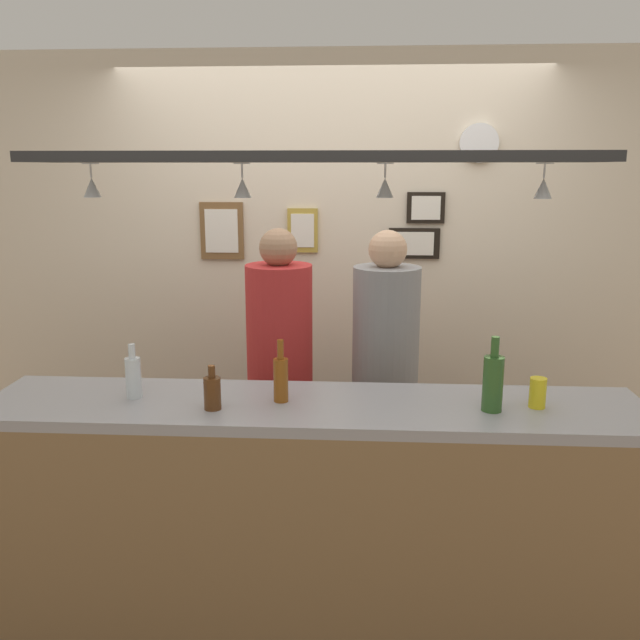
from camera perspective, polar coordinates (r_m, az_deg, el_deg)
The scene contains 20 objects.
ground_plane at distance 3.50m, azimuth -0.11°, elevation -20.64°, with size 8.00×8.00×0.00m, color brown.
back_wall at distance 4.07m, azimuth 0.89°, elevation 3.90°, with size 4.40×0.06×2.60m, color beige.
bar_counter at distance 2.73m, azimuth -0.83°, elevation -14.59°, with size 2.70×0.55×1.00m.
overhead_glass_rack at distance 2.62m, azimuth -0.57°, elevation 13.77°, with size 2.20×0.36×0.04m, color black.
hanging_wineglass_far_left at distance 2.82m, azimuth -18.90°, elevation 10.76°, with size 0.07×0.07×0.13m.
hanging_wineglass_left at distance 2.65m, azimuth -6.64°, elevation 11.26°, with size 0.07×0.07×0.13m.
hanging_wineglass_center_left at distance 2.65m, azimuth 5.57°, elevation 11.28°, with size 0.07×0.07×0.13m.
hanging_wineglass_center at distance 2.68m, azimuth 18.54°, elevation 10.71°, with size 0.07×0.07×0.13m.
person_left_red_shirt at distance 3.46m, azimuth -3.45°, elevation -3.00°, with size 0.34×0.34×1.64m.
person_middle_grey_shirt at distance 3.44m, azimuth 5.61°, elevation -3.20°, with size 0.34×0.34×1.64m.
bottle_beer_brown_stubby at distance 2.67m, azimuth -9.18°, elevation -6.10°, with size 0.07×0.07×0.18m.
bottle_champagne_green at distance 2.70m, azimuth 14.56°, elevation -5.14°, with size 0.08×0.08×0.30m.
bottle_beer_amber_tall at distance 2.72m, azimuth -3.37°, elevation -4.95°, with size 0.06×0.06×0.26m.
bottle_soda_clear at distance 2.87m, azimuth -15.65°, elevation -4.64°, with size 0.06×0.06×0.23m.
drink_can at distance 2.80m, azimuth 18.10°, elevation -5.93°, with size 0.07×0.07×0.12m, color yellow.
picture_frame_lower_pair at distance 4.01m, azimuth 8.05°, elevation 6.49°, with size 0.30×0.02×0.18m.
picture_frame_upper_small at distance 3.99m, azimuth 9.03°, elevation 9.45°, with size 0.22×0.02×0.18m.
picture_frame_caricature at distance 4.08m, azimuth -8.38°, elevation 7.55°, with size 0.26×0.02×0.34m.
picture_frame_crest at distance 4.00m, azimuth -1.49°, elevation 7.66°, with size 0.18×0.02×0.26m.
wall_clock at distance 4.02m, azimuth 13.44°, elevation 14.50°, with size 0.22×0.22×0.03m, color white.
Camera 1 is at (0.19, -2.91, 1.94)m, focal length 37.46 mm.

